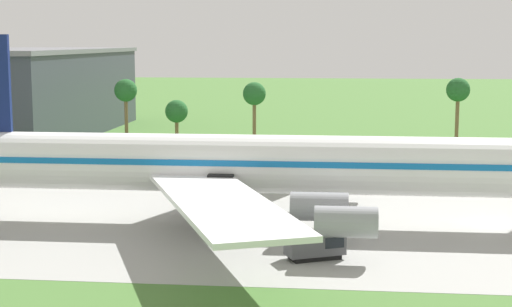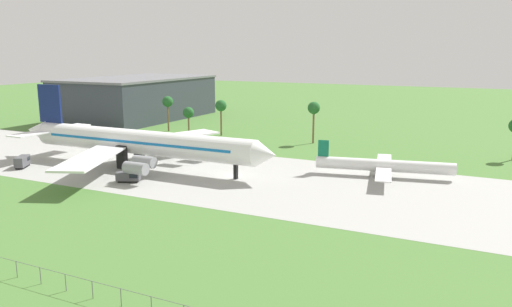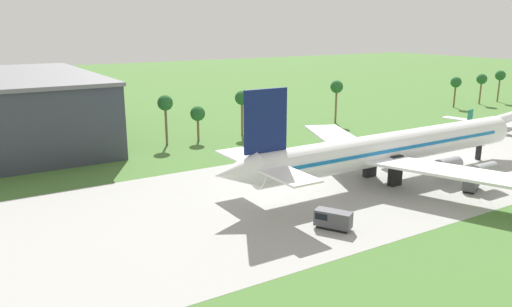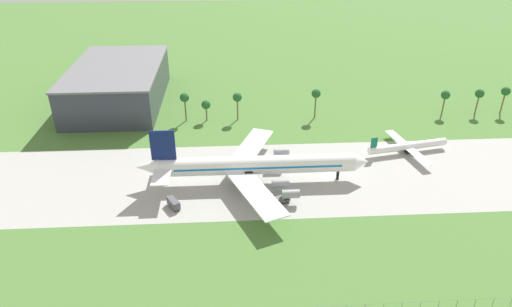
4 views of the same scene
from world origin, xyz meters
TOP-DOWN VIEW (x-y plane):
  - ground_plane at (0.00, 0.00)m, footprint 600.00×600.00m
  - taxiway_strip at (0.00, 0.00)m, footprint 320.00×44.00m
  - jet_airliner at (-24.63, -2.21)m, footprint 71.16×55.00m
  - catering_van at (-17.08, -14.01)m, footprint 5.19×3.83m
  - terminal_building at (-78.98, 66.04)m, footprint 36.72×61.20m

SIDE VIEW (x-z plane):
  - ground_plane at x=0.00m, z-range 0.00..0.00m
  - taxiway_strip at x=0.00m, z-range 0.00..0.02m
  - catering_van at x=-17.08m, z-range 0.10..2.20m
  - jet_airliner at x=-24.63m, z-range -3.29..15.11m
  - terminal_building at x=-78.98m, z-range 0.02..16.30m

